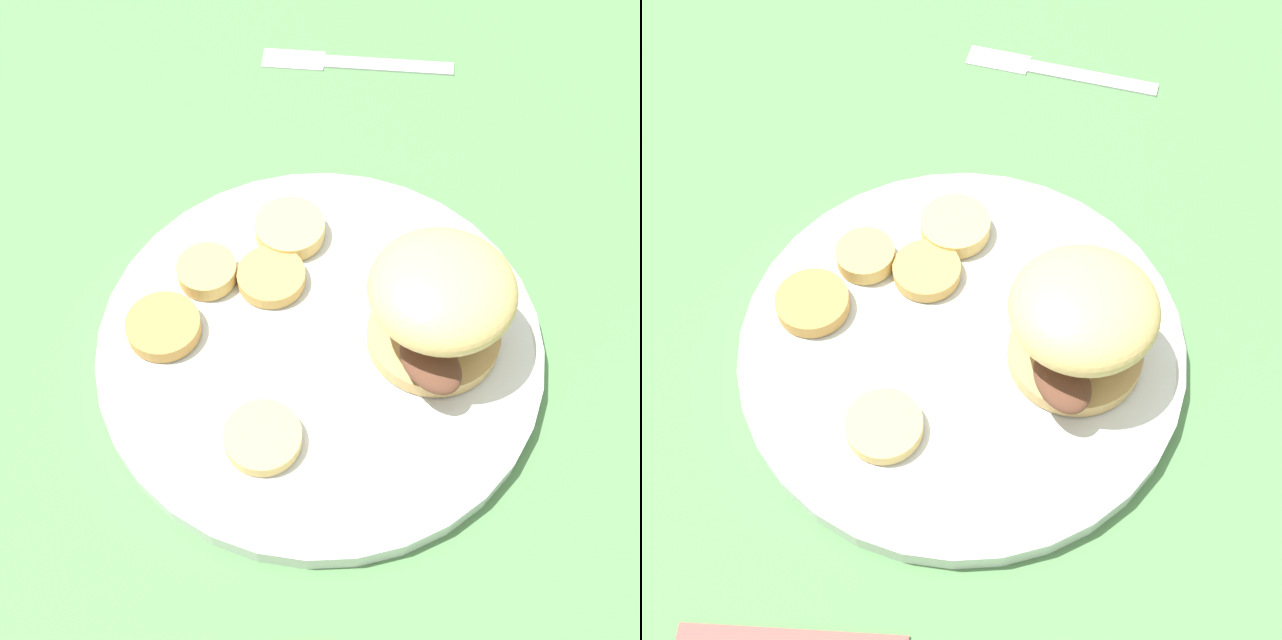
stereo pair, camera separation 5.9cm
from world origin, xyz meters
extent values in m
plane|color=#4C7A47|center=(0.00, 0.00, 0.00)|extent=(4.00, 4.00, 0.00)
cylinder|color=silver|center=(0.00, 0.00, 0.01)|extent=(0.31, 0.31, 0.02)
torus|color=silver|center=(0.00, 0.00, 0.02)|extent=(0.31, 0.31, 0.01)
cylinder|color=tan|center=(0.07, 0.03, 0.02)|extent=(0.09, 0.09, 0.01)
ellipsoid|color=#4C281E|center=(0.08, 0.05, 0.04)|extent=(0.07, 0.06, 0.02)
ellipsoid|color=#563323|center=(0.08, 0.00, 0.05)|extent=(0.06, 0.06, 0.01)
ellipsoid|color=#4C281E|center=(0.08, 0.05, 0.04)|extent=(0.05, 0.05, 0.02)
ellipsoid|color=#4C281E|center=(0.06, 0.07, 0.04)|extent=(0.04, 0.04, 0.02)
ellipsoid|color=#DBB26B|center=(0.07, 0.03, 0.08)|extent=(0.10, 0.10, 0.04)
cylinder|color=#DBB766|center=(0.00, -0.09, 0.02)|extent=(0.05, 0.05, 0.01)
cylinder|color=tan|center=(-0.05, 0.03, 0.02)|extent=(0.05, 0.05, 0.01)
cylinder|color=#DBB766|center=(-0.06, 0.07, 0.03)|extent=(0.05, 0.05, 0.01)
cylinder|color=tan|center=(-0.10, 0.01, 0.03)|extent=(0.04, 0.04, 0.01)
cylinder|color=#BC8942|center=(-0.10, -0.04, 0.02)|extent=(0.05, 0.05, 0.01)
cube|color=silver|center=(-0.07, 0.29, 0.00)|extent=(0.11, 0.05, 0.00)
cube|color=silver|center=(-0.15, 0.26, 0.00)|extent=(0.06, 0.04, 0.00)
camera|label=1|loc=(0.14, -0.29, 0.54)|focal=50.00mm
camera|label=2|loc=(0.19, -0.26, 0.54)|focal=50.00mm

